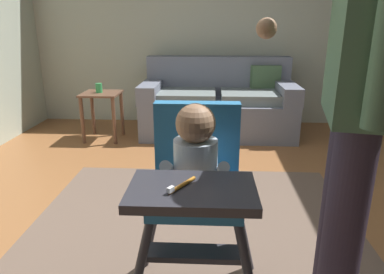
{
  "coord_description": "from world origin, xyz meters",
  "views": [
    {
      "loc": [
        0.03,
        -1.96,
        1.22
      ],
      "look_at": [
        -0.05,
        -0.59,
        0.79
      ],
      "focal_mm": 32.98,
      "sensor_mm": 36.0,
      "label": 1
    }
  ],
  "objects_px": {
    "couch": "(218,105)",
    "sippy_cup": "(99,88)",
    "high_chair": "(196,174)",
    "side_table": "(102,105)",
    "adult_standing": "(356,107)"
  },
  "relations": [
    {
      "from": "high_chair",
      "to": "adult_standing",
      "type": "relative_size",
      "value": 0.56
    },
    {
      "from": "couch",
      "to": "sippy_cup",
      "type": "bearing_deg",
      "value": -76.04
    },
    {
      "from": "high_chair",
      "to": "side_table",
      "type": "height_order",
      "value": "high_chair"
    },
    {
      "from": "couch",
      "to": "side_table",
      "type": "bearing_deg",
      "value": -75.84
    },
    {
      "from": "couch",
      "to": "sippy_cup",
      "type": "xyz_separation_m",
      "value": [
        -1.29,
        -0.32,
        0.24
      ]
    },
    {
      "from": "couch",
      "to": "high_chair",
      "type": "height_order",
      "value": "high_chair"
    },
    {
      "from": "adult_standing",
      "to": "side_table",
      "type": "bearing_deg",
      "value": -44.68
    },
    {
      "from": "sippy_cup",
      "to": "couch",
      "type": "bearing_deg",
      "value": 13.96
    },
    {
      "from": "side_table",
      "to": "sippy_cup",
      "type": "height_order",
      "value": "sippy_cup"
    },
    {
      "from": "adult_standing",
      "to": "side_table",
      "type": "height_order",
      "value": "adult_standing"
    },
    {
      "from": "couch",
      "to": "adult_standing",
      "type": "bearing_deg",
      "value": 8.0
    },
    {
      "from": "couch",
      "to": "adult_standing",
      "type": "height_order",
      "value": "adult_standing"
    },
    {
      "from": "side_table",
      "to": "high_chair",
      "type": "bearing_deg",
      "value": -64.83
    },
    {
      "from": "couch",
      "to": "adult_standing",
      "type": "relative_size",
      "value": 1.02
    },
    {
      "from": "couch",
      "to": "sippy_cup",
      "type": "relative_size",
      "value": 17.19
    }
  ]
}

